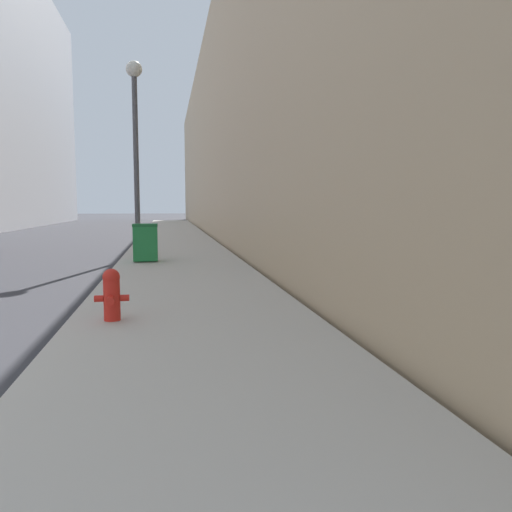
{
  "coord_description": "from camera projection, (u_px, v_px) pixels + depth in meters",
  "views": [
    {
      "loc": [
        5.56,
        -4.67,
        1.73
      ],
      "look_at": [
        9.42,
        16.99,
        -0.53
      ],
      "focal_mm": 35.0,
      "sensor_mm": 36.0,
      "label": 1
    }
  ],
  "objects": [
    {
      "name": "sidewalk_right",
      "position": [
        176.0,
        242.0,
        22.43
      ],
      "size": [
        3.51,
        60.0,
        0.14
      ],
      "color": "#B7B2A8",
      "rests_on": "ground"
    },
    {
      "name": "building_right_stone",
      "position": [
        299.0,
        142.0,
        31.07
      ],
      "size": [
        12.0,
        60.0,
        11.32
      ],
      "color": "tan",
      "rests_on": "ground"
    },
    {
      "name": "fire_hydrant",
      "position": [
        112.0,
        293.0,
        6.86
      ],
      "size": [
        0.46,
        0.35,
        0.72
      ],
      "color": "red",
      "rests_on": "sidewalk_right"
    },
    {
      "name": "trash_bin",
      "position": [
        146.0,
        242.0,
        14.0
      ],
      "size": [
        0.68,
        0.58,
        1.07
      ],
      "color": "#1E7538",
      "rests_on": "sidewalk_right"
    },
    {
      "name": "lamppost",
      "position": [
        135.0,
        132.0,
        16.11
      ],
      "size": [
        0.52,
        0.52,
        6.17
      ],
      "color": "#4C4C51",
      "rests_on": "sidewalk_right"
    }
  ]
}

